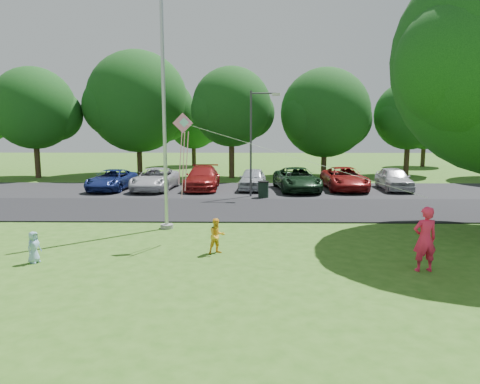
{
  "coord_description": "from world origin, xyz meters",
  "views": [
    {
      "loc": [
        -0.35,
        -11.38,
        3.85
      ],
      "look_at": [
        -0.61,
        4.0,
        1.6
      ],
      "focal_mm": 32.0,
      "sensor_mm": 36.0,
      "label": 1
    }
  ],
  "objects_px": {
    "flagpole": "(164,121)",
    "woman": "(425,239)",
    "street_lamp": "(255,134)",
    "child_yellow": "(217,236)",
    "trash_can": "(263,190)",
    "kite": "(187,137)",
    "child_blue": "(34,247)"
  },
  "relations": [
    {
      "from": "flagpole",
      "to": "woman",
      "type": "distance_m",
      "value": 9.97
    },
    {
      "from": "street_lamp",
      "to": "child_yellow",
      "type": "height_order",
      "value": "street_lamp"
    },
    {
      "from": "child_yellow",
      "to": "woman",
      "type": "bearing_deg",
      "value": -43.93
    },
    {
      "from": "trash_can",
      "to": "woman",
      "type": "xyz_separation_m",
      "value": [
        3.92,
        -12.42,
        0.41
      ]
    },
    {
      "from": "trash_can",
      "to": "woman",
      "type": "distance_m",
      "value": 13.03
    },
    {
      "from": "trash_can",
      "to": "kite",
      "type": "xyz_separation_m",
      "value": [
        -2.89,
        -9.67,
        3.13
      ]
    },
    {
      "from": "trash_can",
      "to": "child_blue",
      "type": "bearing_deg",
      "value": -120.96
    },
    {
      "from": "child_blue",
      "to": "kite",
      "type": "xyz_separation_m",
      "value": [
        4.23,
        2.2,
        3.15
      ]
    },
    {
      "from": "trash_can",
      "to": "child_yellow",
      "type": "distance_m",
      "value": 10.98
    },
    {
      "from": "flagpole",
      "to": "child_yellow",
      "type": "height_order",
      "value": "flagpole"
    },
    {
      "from": "flagpole",
      "to": "street_lamp",
      "type": "height_order",
      "value": "flagpole"
    },
    {
      "from": "street_lamp",
      "to": "child_blue",
      "type": "height_order",
      "value": "street_lamp"
    },
    {
      "from": "child_yellow",
      "to": "kite",
      "type": "height_order",
      "value": "kite"
    },
    {
      "from": "street_lamp",
      "to": "child_yellow",
      "type": "bearing_deg",
      "value": -91.3
    },
    {
      "from": "flagpole",
      "to": "kite",
      "type": "height_order",
      "value": "flagpole"
    },
    {
      "from": "woman",
      "to": "trash_can",
      "type": "bearing_deg",
      "value": -78.12
    },
    {
      "from": "street_lamp",
      "to": "trash_can",
      "type": "distance_m",
      "value": 3.16
    },
    {
      "from": "child_yellow",
      "to": "child_blue",
      "type": "height_order",
      "value": "child_yellow"
    },
    {
      "from": "flagpole",
      "to": "child_yellow",
      "type": "xyz_separation_m",
      "value": [
        2.21,
        -3.39,
        -3.61
      ]
    },
    {
      "from": "trash_can",
      "to": "flagpole",
      "type": "bearing_deg",
      "value": -118.71
    },
    {
      "from": "trash_can",
      "to": "child_yellow",
      "type": "bearing_deg",
      "value": -99.76
    },
    {
      "from": "flagpole",
      "to": "kite",
      "type": "bearing_deg",
      "value": -62.09
    },
    {
      "from": "child_blue",
      "to": "trash_can",
      "type": "bearing_deg",
      "value": -11.91
    },
    {
      "from": "woman",
      "to": "child_yellow",
      "type": "xyz_separation_m",
      "value": [
        -5.78,
        1.6,
        -0.34
      ]
    },
    {
      "from": "trash_can",
      "to": "child_blue",
      "type": "distance_m",
      "value": 13.84
    },
    {
      "from": "street_lamp",
      "to": "kite",
      "type": "distance_m",
      "value": 10.34
    },
    {
      "from": "street_lamp",
      "to": "trash_can",
      "type": "relative_size",
      "value": 6.11
    },
    {
      "from": "child_yellow",
      "to": "kite",
      "type": "distance_m",
      "value": 3.43
    },
    {
      "from": "street_lamp",
      "to": "child_blue",
      "type": "xyz_separation_m",
      "value": [
        -6.65,
        -12.26,
        -3.13
      ]
    },
    {
      "from": "child_yellow",
      "to": "kite",
      "type": "relative_size",
      "value": 0.15
    },
    {
      "from": "trash_can",
      "to": "kite",
      "type": "distance_m",
      "value": 10.56
    },
    {
      "from": "woman",
      "to": "kite",
      "type": "relative_size",
      "value": 0.25
    }
  ]
}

